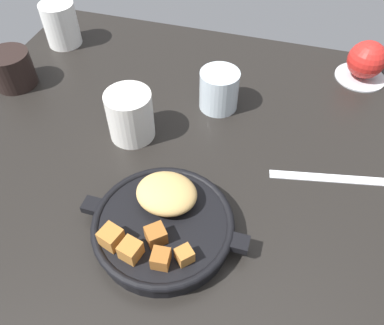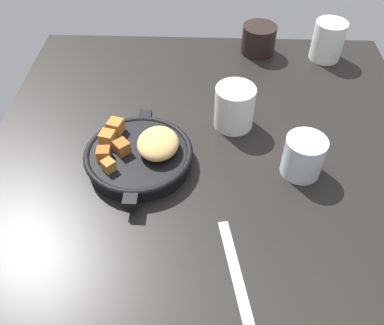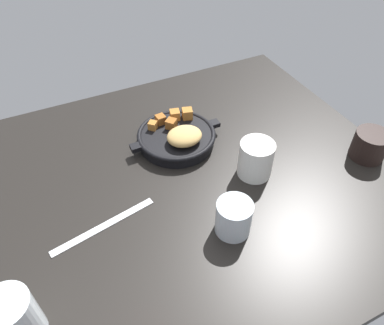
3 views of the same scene
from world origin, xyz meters
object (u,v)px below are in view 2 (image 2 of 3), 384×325
(ceramic_mug_white, at_px, (234,107))
(coffee_mug_dark, at_px, (259,39))
(white_creamer_pitcher, at_px, (328,41))
(water_glass_short, at_px, (303,156))
(butter_knife, at_px, (239,286))
(cast_iron_skillet, at_px, (140,154))

(ceramic_mug_white, bearing_deg, coffee_mug_dark, 166.00)
(white_creamer_pitcher, bearing_deg, water_glass_short, -16.52)
(butter_knife, bearing_deg, white_creamer_pitcher, 148.26)
(water_glass_short, bearing_deg, ceramic_mug_white, -137.05)
(cast_iron_skillet, relative_size, coffee_mug_dark, 2.93)
(cast_iron_skillet, height_order, white_creamer_pitcher, white_creamer_pitcher)
(cast_iron_skillet, height_order, butter_knife, cast_iron_skillet)
(water_glass_short, xyz_separation_m, white_creamer_pitcher, (-0.39, 0.11, 0.01))
(cast_iron_skillet, distance_m, coffee_mug_dark, 0.47)
(ceramic_mug_white, distance_m, white_creamer_pitcher, 0.35)
(cast_iron_skillet, bearing_deg, butter_knife, 35.39)
(white_creamer_pitcher, bearing_deg, ceramic_mug_white, -41.81)
(cast_iron_skillet, distance_m, water_glass_short, 0.29)
(butter_knife, xyz_separation_m, water_glass_short, (-0.23, 0.12, 0.04))
(white_creamer_pitcher, relative_size, coffee_mug_dark, 1.13)
(water_glass_short, xyz_separation_m, ceramic_mug_white, (-0.13, -0.12, 0.01))
(cast_iron_skillet, xyz_separation_m, water_glass_short, (0.01, 0.29, 0.01))
(butter_knife, xyz_separation_m, coffee_mug_dark, (-0.64, 0.07, 0.03))
(cast_iron_skillet, relative_size, white_creamer_pitcher, 2.59)
(water_glass_short, distance_m, coffee_mug_dark, 0.41)
(ceramic_mug_white, relative_size, coffee_mug_dark, 1.07)
(coffee_mug_dark, bearing_deg, ceramic_mug_white, -14.00)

